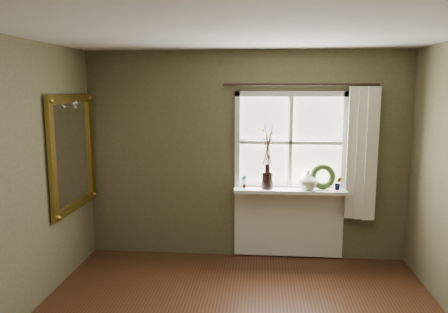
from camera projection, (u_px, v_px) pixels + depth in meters
ceiling at (235, 22)px, 3.03m from camera, size 4.50×4.50×0.00m
wall_back at (246, 155)px, 5.50m from camera, size 4.00×0.10×2.60m
window_frame at (290, 142)px, 5.35m from camera, size 1.36×0.06×1.24m
window_sill at (290, 190)px, 5.34m from camera, size 1.36×0.26×0.04m
window_apron at (288, 222)px, 5.52m from camera, size 1.36×0.04×0.88m
dark_jug at (267, 180)px, 5.34m from camera, size 0.17×0.17×0.21m
cream_vase at (308, 180)px, 5.30m from camera, size 0.28×0.28×0.24m
wreath at (323, 179)px, 5.32m from camera, size 0.33×0.18×0.32m
potted_plant_left at (244, 182)px, 5.37m from camera, size 0.10×0.08×0.16m
potted_plant_right at (338, 183)px, 5.27m from camera, size 0.10×0.08×0.16m
curtain at (362, 154)px, 5.20m from camera, size 0.36×0.12×1.59m
curtain_rod at (300, 85)px, 5.17m from camera, size 1.84×0.03×0.03m
gilt_mirror at (73, 153)px, 5.01m from camera, size 0.10×1.12×1.33m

